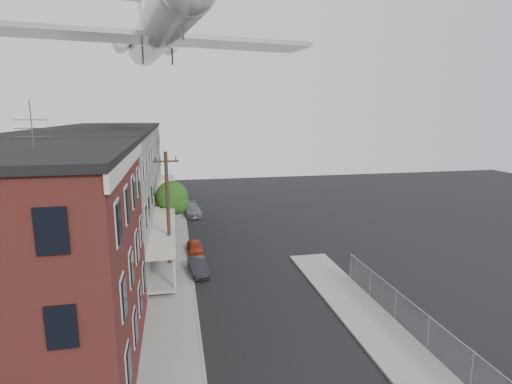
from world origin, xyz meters
TOP-DOWN VIEW (x-y plane):
  - sidewalk_left at (-5.50, 24.00)m, footprint 3.00×62.00m
  - sidewalk_right at (5.50, 6.00)m, footprint 3.00×26.00m
  - curb_left at (-4.05, 24.00)m, footprint 0.15×62.00m
  - curb_right at (4.05, 6.00)m, footprint 0.15×26.00m
  - corner_building at (-12.00, 7.00)m, footprint 10.31×12.30m
  - row_house_a at (-11.96, 16.50)m, footprint 11.98×7.00m
  - row_house_b at (-11.96, 23.50)m, footprint 11.98×7.00m
  - row_house_c at (-11.96, 30.50)m, footprint 11.98×7.00m
  - row_house_d at (-11.96, 37.50)m, footprint 11.98×7.00m
  - row_house_e at (-11.96, 44.50)m, footprint 11.98×7.00m
  - chainlink_fence at (7.00, 5.00)m, footprint 0.06×18.06m
  - utility_pole at (-5.60, 18.00)m, footprint 1.80×0.26m
  - street_tree at (-5.27, 27.92)m, footprint 3.22×3.20m
  - car_near at (-3.60, 21.61)m, footprint 1.40×3.18m
  - car_mid at (-3.60, 17.11)m, footprint 1.55×3.50m
  - car_far at (-3.23, 34.51)m, footprint 2.41×4.79m
  - airplane at (-6.02, 26.12)m, footprint 25.66×29.31m

SIDE VIEW (x-z plane):
  - sidewalk_left at x=-5.50m, z-range 0.00..0.12m
  - sidewalk_right at x=5.50m, z-range 0.00..0.12m
  - curb_left at x=-4.05m, z-range 0.00..0.14m
  - curb_right at x=4.05m, z-range 0.00..0.14m
  - car_near at x=-3.60m, z-range 0.00..1.06m
  - car_mid at x=-3.60m, z-range 0.00..1.12m
  - car_far at x=-3.23m, z-range 0.00..1.34m
  - chainlink_fence at x=7.00m, z-range 0.05..1.95m
  - street_tree at x=-5.27m, z-range 0.85..6.05m
  - utility_pole at x=-5.60m, z-range 0.17..9.17m
  - row_house_a at x=-11.96m, z-range -0.02..10.28m
  - row_house_b at x=-11.96m, z-range -0.02..10.28m
  - row_house_c at x=-11.96m, z-range -0.02..10.28m
  - row_house_d at x=-11.96m, z-range -0.02..10.28m
  - row_house_e at x=-11.96m, z-range -0.02..10.28m
  - corner_building at x=-12.00m, z-range -0.91..11.24m
  - airplane at x=-6.02m, z-range 14.41..22.84m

